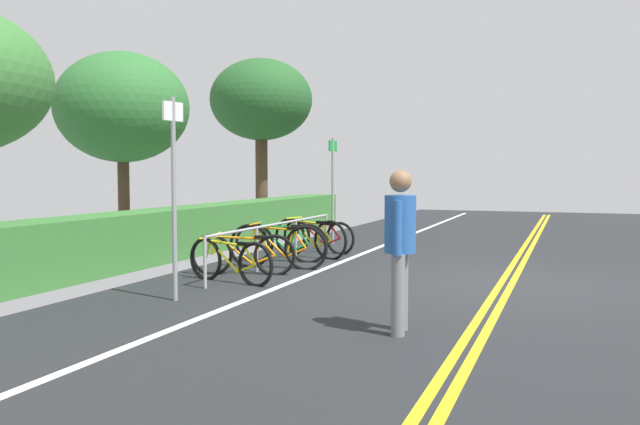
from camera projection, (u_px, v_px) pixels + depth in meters
ground_plane at (507, 285)px, 9.97m from camera, size 36.22×10.37×0.05m
centre_line_yellow_inner at (512, 283)px, 9.94m from camera, size 32.59×0.10×0.00m
centre_line_yellow_outer at (501, 282)px, 10.00m from camera, size 32.59×0.10×0.00m
bike_lane_stripe_white at (316, 272)px, 11.03m from camera, size 32.59×0.12×0.00m
bike_rack at (277, 233)px, 11.81m from camera, size 5.04×0.05×0.75m
bicycle_0 at (230, 261)px, 10.00m from camera, size 0.59×1.64×0.69m
bicycle_1 at (243, 254)px, 10.76m from camera, size 0.61×1.64×0.70m
bicycle_2 at (277, 246)px, 11.46m from camera, size 0.46×1.80×0.79m
bicycle_3 at (281, 243)px, 12.27m from camera, size 0.51×1.71×0.75m
bicycle_4 at (310, 238)px, 12.90m from camera, size 0.62×1.69×0.78m
bicycle_5 at (318, 236)px, 13.71m from camera, size 0.55×1.71×0.69m
pedestrian at (400, 240)px, 6.84m from camera, size 0.49×0.32×1.67m
sign_post_near at (174, 181)px, 8.53m from camera, size 0.36×0.08×2.59m
sign_post_far at (333, 181)px, 15.22m from camera, size 0.36×0.08×2.40m
hedge_backdrop at (205, 228)px, 14.04m from camera, size 13.99×0.91×0.94m
tree_mid at (122, 108)px, 13.52m from camera, size 2.67×2.67×4.04m
tree_far_right at (261, 101)px, 18.41m from camera, size 2.80×2.80×4.71m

